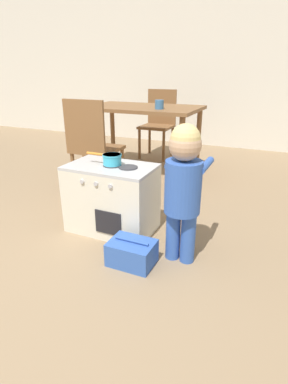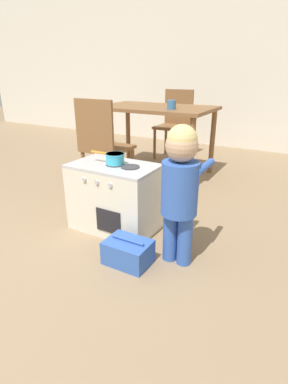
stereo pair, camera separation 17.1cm
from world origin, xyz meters
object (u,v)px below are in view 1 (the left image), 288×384
toy_pot (112,159)px  dining_table (142,115)px  dining_chair_near (93,145)px  toy_basket (132,253)px  play_kitchen (112,198)px  cup_on_table (159,105)px  dining_chair_far (159,122)px  child_figure (183,181)px

toy_pot → dining_table: dining_table is taller
toy_pot → dining_chair_near: bearing=132.9°
toy_pot → toy_basket: (0.32, -0.34, -0.47)m
dining_table → dining_chair_near: 0.80m
play_kitchen → toy_pot: toy_pot is taller
dining_chair_near → cup_on_table: 0.79m
play_kitchen → toy_pot: (0.01, 0.00, 0.30)m
play_kitchen → toy_basket: (0.33, -0.34, -0.17)m
play_kitchen → dining_chair_far: 2.17m
toy_pot → cup_on_table: (-0.11, 1.16, 0.25)m
toy_pot → dining_table: bearing=105.9°
toy_pot → play_kitchen: bearing=-177.4°
toy_basket → dining_chair_near: size_ratio=0.31×
dining_chair_near → dining_chair_far: bearing=88.1°
child_figure → play_kitchen: bearing=163.6°
toy_basket → dining_chair_far: 2.60m
dining_table → dining_chair_far: dining_chair_far is taller
dining_table → cup_on_table: cup_on_table is taller
child_figure → cup_on_table: size_ratio=9.53×
child_figure → dining_chair_far: dining_chair_far is taller
toy_pot → child_figure: (0.57, -0.17, -0.02)m
dining_chair_far → dining_chair_near: bearing=88.1°
child_figure → toy_pot: bearing=163.2°
toy_basket → dining_table: 1.90m
toy_pot → dining_chair_near: size_ratio=0.30×
child_figure → dining_chair_far: (-1.05, 2.27, -0.05)m
play_kitchen → dining_chair_far: (-0.47, 2.10, 0.22)m
child_figure → dining_table: (-0.95, 1.51, 0.13)m
play_kitchen → child_figure: bearing=-16.4°
play_kitchen → toy_pot: 0.30m
child_figure → dining_chair_far: size_ratio=0.96×
dining_chair_near → dining_chair_far: same height
play_kitchen → dining_table: size_ratio=0.49×
toy_basket → dining_chair_far: bearing=108.0°
toy_pot → dining_chair_near: (-0.53, 0.57, -0.08)m
child_figure → dining_chair_near: (-1.10, 0.74, -0.05)m
play_kitchen → child_figure: 0.66m
play_kitchen → child_figure: size_ratio=0.73×
dining_table → cup_on_table: 0.36m
play_kitchen → cup_on_table: cup_on_table is taller
toy_pot → toy_basket: 0.66m
dining_chair_near → cup_on_table: bearing=53.9°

